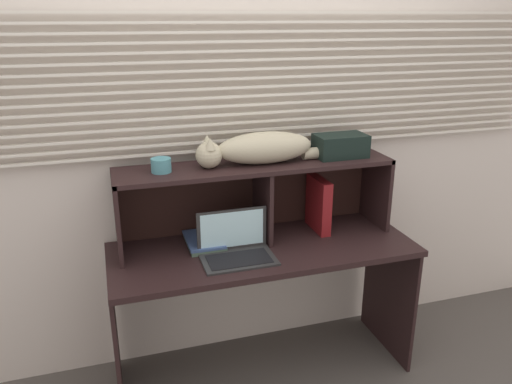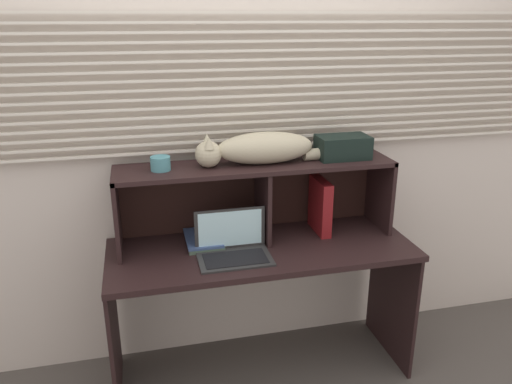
% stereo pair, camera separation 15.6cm
% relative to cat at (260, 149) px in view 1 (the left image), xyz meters
% --- Properties ---
extents(back_panel_with_blinds, '(4.40, 0.08, 2.50)m').
position_rel_cat_xyz_m(back_panel_with_blinds, '(-0.02, 0.20, 0.05)').
color(back_panel_with_blinds, beige).
rests_on(back_panel_with_blinds, ground).
extents(desk, '(1.51, 0.57, 0.73)m').
position_rel_cat_xyz_m(desk, '(-0.02, -0.12, -0.61)').
color(desk, black).
rests_on(desk, ground).
extents(hutch_shelf_unit, '(1.38, 0.30, 0.39)m').
position_rel_cat_xyz_m(hutch_shelf_unit, '(-0.02, 0.03, -0.19)').
color(hutch_shelf_unit, black).
rests_on(hutch_shelf_unit, desk).
extents(cat, '(0.81, 0.17, 0.16)m').
position_rel_cat_xyz_m(cat, '(0.00, 0.00, 0.00)').
color(cat, '#B9AF91').
rests_on(cat, hutch_shelf_unit).
extents(laptop, '(0.34, 0.23, 0.21)m').
position_rel_cat_xyz_m(laptop, '(-0.18, -0.19, -0.42)').
color(laptop, '#2A2A2A').
rests_on(laptop, desk).
extents(binder_upright, '(0.05, 0.22, 0.29)m').
position_rel_cat_xyz_m(binder_upright, '(0.32, 0.00, -0.33)').
color(binder_upright, maroon).
rests_on(binder_upright, desk).
extents(book_stack, '(0.18, 0.26, 0.03)m').
position_rel_cat_xyz_m(book_stack, '(-0.30, -0.01, -0.45)').
color(book_stack, '#465E4C').
rests_on(book_stack, desk).
extents(small_basket, '(0.09, 0.09, 0.07)m').
position_rel_cat_xyz_m(small_basket, '(-0.48, 0.00, -0.04)').
color(small_basket, teal).
rests_on(small_basket, hutch_shelf_unit).
extents(storage_box, '(0.26, 0.16, 0.12)m').
position_rel_cat_xyz_m(storage_box, '(0.43, 0.00, -0.02)').
color(storage_box, black).
rests_on(storage_box, hutch_shelf_unit).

